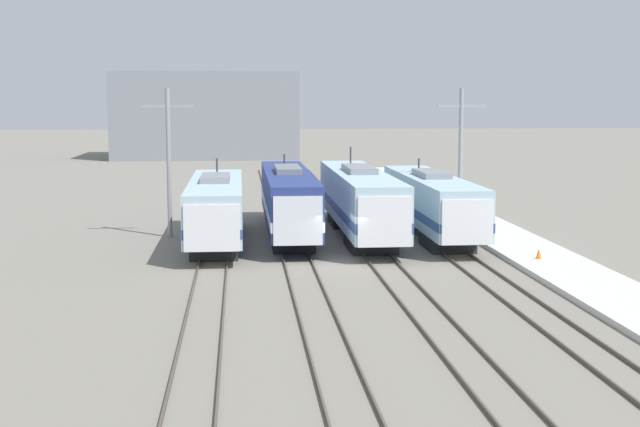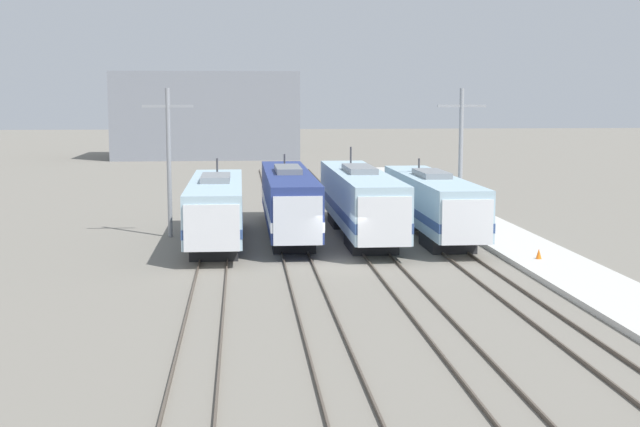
# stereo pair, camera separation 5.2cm
# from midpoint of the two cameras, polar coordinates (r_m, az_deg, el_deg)

# --- Properties ---
(ground_plane) EXTENTS (400.00, 400.00, 0.00)m
(ground_plane) POSITION_cam_midpoint_polar(r_m,az_deg,el_deg) (46.27, 1.34, -3.20)
(ground_plane) COLOR slate
(rail_pair_far_left) EXTENTS (1.51, 120.00, 0.15)m
(rail_pair_far_left) POSITION_cam_midpoint_polar(r_m,az_deg,el_deg) (46.00, -6.82, -3.22)
(rail_pair_far_left) COLOR #4C4238
(rail_pair_far_left) RESTS_ON ground_plane
(rail_pair_center_left) EXTENTS (1.51, 120.00, 0.15)m
(rail_pair_center_left) POSITION_cam_midpoint_polar(r_m,az_deg,el_deg) (46.07, -1.37, -3.16)
(rail_pair_center_left) COLOR #4C4238
(rail_pair_center_left) RESTS_ON ground_plane
(rail_pair_center_right) EXTENTS (1.51, 120.00, 0.15)m
(rail_pair_center_right) POSITION_cam_midpoint_polar(r_m,az_deg,el_deg) (46.55, 4.02, -3.06)
(rail_pair_center_right) COLOR #4C4238
(rail_pair_center_right) RESTS_ON ground_plane
(rail_pair_far_right) EXTENTS (1.51, 120.00, 0.15)m
(rail_pair_far_right) POSITION_cam_midpoint_polar(r_m,az_deg,el_deg) (47.43, 9.25, -2.95)
(rail_pair_far_right) COLOR #4C4238
(rail_pair_far_right) RESTS_ON ground_plane
(locomotive_far_left) EXTENTS (3.06, 16.64, 4.78)m
(locomotive_far_left) POSITION_cam_midpoint_polar(r_m,az_deg,el_deg) (52.04, -6.65, 0.27)
(locomotive_far_left) COLOR #232326
(locomotive_far_left) RESTS_ON ground_plane
(locomotive_center_left) EXTENTS (2.82, 19.20, 4.82)m
(locomotive_center_left) POSITION_cam_midpoint_polar(r_m,az_deg,el_deg) (54.82, -2.00, 0.80)
(locomotive_center_left) COLOR black
(locomotive_center_left) RESTS_ON ground_plane
(locomotive_center_right) EXTENTS (3.06, 19.71, 5.31)m
(locomotive_center_right) POSITION_cam_midpoint_polar(r_m,az_deg,el_deg) (54.49, 2.64, 0.78)
(locomotive_center_right) COLOR #232326
(locomotive_center_right) RESTS_ON ground_plane
(locomotive_far_right) EXTENTS (2.98, 17.82, 4.58)m
(locomotive_far_right) POSITION_cam_midpoint_polar(r_m,az_deg,el_deg) (54.73, 7.26, 0.63)
(locomotive_far_right) COLOR #232326
(locomotive_far_right) RESTS_ON ground_plane
(catenary_tower_left) EXTENTS (3.07, 0.27, 9.12)m
(catenary_tower_left) POSITION_cam_midpoint_polar(r_m,az_deg,el_deg) (55.17, -9.63, 3.57)
(catenary_tower_left) COLOR gray
(catenary_tower_left) RESTS_ON ground_plane
(catenary_tower_right) EXTENTS (3.07, 0.27, 9.12)m
(catenary_tower_right) POSITION_cam_midpoint_polar(r_m,az_deg,el_deg) (56.70, 9.02, 3.68)
(catenary_tower_right) COLOR gray
(catenary_tower_right) RESTS_ON ground_plane
(platform) EXTENTS (4.00, 120.00, 0.27)m
(platform) POSITION_cam_midpoint_polar(r_m,az_deg,el_deg) (48.62, 14.03, -2.75)
(platform) COLOR beige
(platform) RESTS_ON ground_plane
(traffic_cone) EXTENTS (0.31, 0.31, 0.52)m
(traffic_cone) POSITION_cam_midpoint_polar(r_m,az_deg,el_deg) (47.36, 13.86, -2.52)
(traffic_cone) COLOR orange
(traffic_cone) RESTS_ON platform
(depot_building) EXTENTS (25.73, 15.82, 12.09)m
(depot_building) POSITION_cam_midpoint_polar(r_m,az_deg,el_deg) (129.62, -7.22, 6.26)
(depot_building) COLOR gray
(depot_building) RESTS_ON ground_plane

